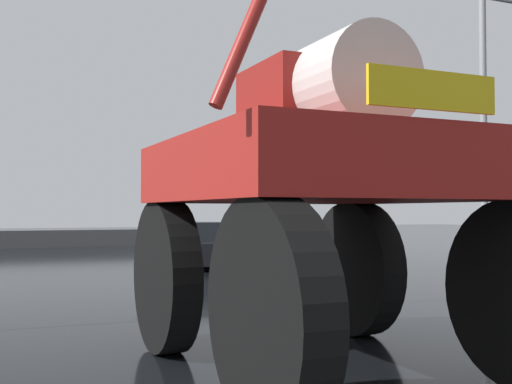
{
  "coord_description": "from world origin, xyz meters",
  "views": [
    {
      "loc": [
        -3.15,
        0.88,
        1.85
      ],
      "look_at": [
        0.45,
        9.3,
        2.14
      ],
      "focal_mm": 44.32,
      "sensor_mm": 36.0,
      "label": 1
    }
  ],
  "objects_px": {
    "oversize_sprayer": "(325,193)",
    "traffic_signal_near_right": "(360,179)",
    "streetlight_near_right": "(489,119)",
    "sedan_ahead": "(193,246)"
  },
  "relations": [
    {
      "from": "oversize_sprayer",
      "to": "traffic_signal_near_right",
      "type": "distance_m",
      "value": 5.42
    },
    {
      "from": "oversize_sprayer",
      "to": "streetlight_near_right",
      "type": "relative_size",
      "value": 0.69
    },
    {
      "from": "oversize_sprayer",
      "to": "traffic_signal_near_right",
      "type": "relative_size",
      "value": 1.51
    },
    {
      "from": "oversize_sprayer",
      "to": "sedan_ahead",
      "type": "xyz_separation_m",
      "value": [
        2.67,
        13.71,
        -1.36
      ]
    },
    {
      "from": "oversize_sprayer",
      "to": "sedan_ahead",
      "type": "height_order",
      "value": "oversize_sprayer"
    },
    {
      "from": "traffic_signal_near_right",
      "to": "streetlight_near_right",
      "type": "xyz_separation_m",
      "value": [
        4.96,
        1.65,
        1.73
      ]
    },
    {
      "from": "oversize_sprayer",
      "to": "sedan_ahead",
      "type": "bearing_deg",
      "value": -11.88
    },
    {
      "from": "oversize_sprayer",
      "to": "traffic_signal_near_right",
      "type": "xyz_separation_m",
      "value": [
        3.24,
        4.33,
        0.44
      ]
    },
    {
      "from": "oversize_sprayer",
      "to": "streetlight_near_right",
      "type": "distance_m",
      "value": 10.38
    },
    {
      "from": "streetlight_near_right",
      "to": "traffic_signal_near_right",
      "type": "bearing_deg",
      "value": -161.59
    }
  ]
}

